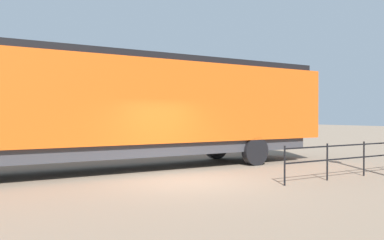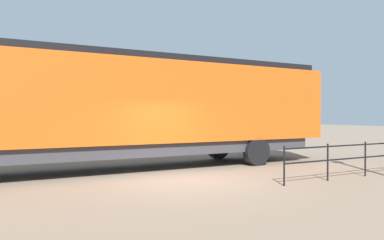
% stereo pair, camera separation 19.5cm
% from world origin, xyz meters
% --- Properties ---
extents(ground_plane, '(120.00, 120.00, 0.00)m').
position_xyz_m(ground_plane, '(0.00, 0.00, 0.00)').
color(ground_plane, '#84705B').
extents(locomotive, '(2.99, 18.69, 4.07)m').
position_xyz_m(locomotive, '(-3.20, -1.34, 2.30)').
color(locomotive, '#D15114').
rests_on(locomotive, ground_plane).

